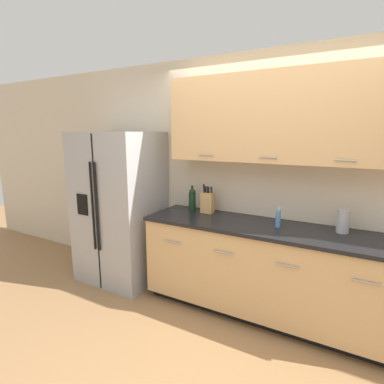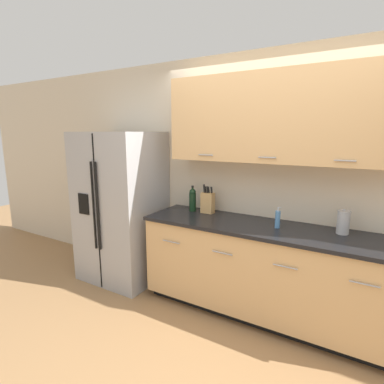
{
  "view_description": "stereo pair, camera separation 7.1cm",
  "coord_description": "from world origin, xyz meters",
  "px_view_note": "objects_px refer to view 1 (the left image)",
  "views": [
    {
      "loc": [
        0.75,
        -1.85,
        1.79
      ],
      "look_at": [
        -0.77,
        0.87,
        1.18
      ],
      "focal_mm": 28.0,
      "sensor_mm": 36.0,
      "label": 1
    },
    {
      "loc": [
        0.81,
        -1.82,
        1.79
      ],
      "look_at": [
        -0.77,
        0.87,
        1.18
      ],
      "focal_mm": 28.0,
      "sensor_mm": 36.0,
      "label": 2
    }
  ],
  "objects_px": {
    "refrigerator": "(120,207)",
    "knife_block": "(208,202)",
    "wine_bottle": "(192,199)",
    "soap_dispenser": "(278,219)",
    "steel_canister": "(343,221)"
  },
  "relations": [
    {
      "from": "refrigerator",
      "to": "knife_block",
      "type": "bearing_deg",
      "value": 11.65
    },
    {
      "from": "knife_block",
      "to": "steel_canister",
      "type": "xyz_separation_m",
      "value": [
        1.34,
        -0.02,
        -0.01
      ]
    },
    {
      "from": "soap_dispenser",
      "to": "steel_canister",
      "type": "bearing_deg",
      "value": 13.1
    },
    {
      "from": "wine_bottle",
      "to": "soap_dispenser",
      "type": "xyz_separation_m",
      "value": [
        0.99,
        -0.13,
        -0.05
      ]
    },
    {
      "from": "refrigerator",
      "to": "knife_block",
      "type": "height_order",
      "value": "refrigerator"
    },
    {
      "from": "steel_canister",
      "to": "knife_block",
      "type": "bearing_deg",
      "value": 178.99
    },
    {
      "from": "soap_dispenser",
      "to": "steel_canister",
      "type": "distance_m",
      "value": 0.55
    },
    {
      "from": "wine_bottle",
      "to": "soap_dispenser",
      "type": "relative_size",
      "value": 1.44
    },
    {
      "from": "refrigerator",
      "to": "soap_dispenser",
      "type": "height_order",
      "value": "refrigerator"
    },
    {
      "from": "refrigerator",
      "to": "knife_block",
      "type": "relative_size",
      "value": 5.69
    },
    {
      "from": "refrigerator",
      "to": "steel_canister",
      "type": "relative_size",
      "value": 8.08
    },
    {
      "from": "refrigerator",
      "to": "wine_bottle",
      "type": "xyz_separation_m",
      "value": [
        0.9,
        0.21,
        0.16
      ]
    },
    {
      "from": "refrigerator",
      "to": "knife_block",
      "type": "xyz_separation_m",
      "value": [
        1.08,
        0.22,
        0.14
      ]
    },
    {
      "from": "wine_bottle",
      "to": "steel_canister",
      "type": "bearing_deg",
      "value": -0.36
    },
    {
      "from": "soap_dispenser",
      "to": "refrigerator",
      "type": "bearing_deg",
      "value": -177.73
    }
  ]
}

